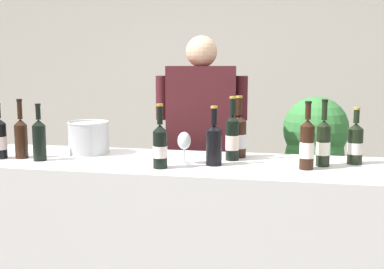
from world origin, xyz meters
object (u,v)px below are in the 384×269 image
(wine_bottle_5, at_px, (160,146))
(wine_bottle_8, at_px, (214,143))
(wine_bottle_0, at_px, (307,144))
(ice_bucket, at_px, (89,137))
(wine_bottle_7, at_px, (239,136))
(wine_bottle_2, at_px, (39,139))
(wine_bottle_4, at_px, (0,138))
(potted_shrub, at_px, (312,162))
(person_server, at_px, (201,164))
(wine_bottle_9, at_px, (323,143))
(wine_bottle_1, at_px, (232,137))
(wine_glass, at_px, (184,142))
(wine_bottle_3, at_px, (21,137))
(wine_bottle_6, at_px, (355,143))

(wine_bottle_5, bearing_deg, wine_bottle_8, 26.09)
(wine_bottle_0, relative_size, ice_bucket, 1.41)
(wine_bottle_7, relative_size, wine_bottle_8, 1.12)
(wine_bottle_8, bearing_deg, wine_bottle_2, -175.86)
(wine_bottle_4, relative_size, potted_shrub, 0.25)
(wine_bottle_5, bearing_deg, wine_bottle_4, 175.97)
(person_server, distance_m, potted_shrub, 0.85)
(wine_bottle_9, bearing_deg, wine_bottle_7, 161.35)
(wine_bottle_1, distance_m, ice_bucket, 0.85)
(wine_bottle_9, height_order, person_server, person_server)
(wine_bottle_5, height_order, wine_bottle_8, wine_bottle_5)
(wine_bottle_0, bearing_deg, wine_bottle_1, 158.38)
(wine_bottle_2, relative_size, wine_bottle_8, 1.01)
(wine_bottle_0, height_order, potted_shrub, wine_bottle_0)
(wine_bottle_4, xyz_separation_m, wine_glass, (1.04, 0.07, 0.00))
(wine_bottle_0, height_order, wine_bottle_9, wine_bottle_9)
(wine_bottle_2, xyz_separation_m, wine_bottle_8, (0.95, 0.07, -0.01))
(wine_bottle_4, bearing_deg, wine_glass, 3.67)
(wine_bottle_3, height_order, wine_glass, wine_bottle_3)
(wine_bottle_6, relative_size, wine_glass, 1.77)
(wine_bottle_5, xyz_separation_m, wine_glass, (0.10, 0.13, -0.00))
(wine_bottle_2, distance_m, potted_shrub, 1.94)
(wine_bottle_6, bearing_deg, potted_shrub, 100.58)
(wine_bottle_4, bearing_deg, wine_bottle_7, 13.12)
(wine_bottle_8, relative_size, person_server, 0.19)
(wine_bottle_8, distance_m, wine_glass, 0.16)
(wine_bottle_4, relative_size, wine_bottle_5, 0.95)
(wine_bottle_5, distance_m, wine_glass, 0.16)
(wine_bottle_3, height_order, person_server, person_server)
(wine_bottle_5, bearing_deg, ice_bucket, 149.34)
(wine_bottle_4, height_order, wine_bottle_9, wine_bottle_9)
(wine_bottle_7, xyz_separation_m, potted_shrub, (0.45, 0.88, -0.31))
(wine_bottle_8, bearing_deg, person_server, 105.38)
(wine_bottle_8, xyz_separation_m, wine_glass, (-0.16, 0.01, -0.00))
(wine_bottle_2, xyz_separation_m, wine_glass, (0.79, 0.08, -0.01))
(wine_bottle_7, relative_size, wine_glass, 2.05)
(wine_bottle_4, relative_size, person_server, 0.18)
(wine_bottle_1, distance_m, wine_bottle_2, 1.05)
(wine_bottle_5, relative_size, wine_bottle_7, 0.94)
(wine_bottle_0, xyz_separation_m, ice_bucket, (-1.24, 0.19, -0.03))
(wine_bottle_9, bearing_deg, wine_bottle_3, -175.86)
(wine_bottle_1, distance_m, wine_glass, 0.28)
(wine_bottle_9, relative_size, wine_glass, 2.04)
(wine_bottle_6, xyz_separation_m, wine_bottle_8, (-0.72, -0.18, 0.01))
(wine_bottle_9, relative_size, potted_shrub, 0.27)
(wine_bottle_2, relative_size, potted_shrub, 0.25)
(wine_bottle_2, distance_m, wine_bottle_3, 0.14)
(wine_bottle_3, bearing_deg, wine_bottle_2, -17.29)
(wine_bottle_0, xyz_separation_m, person_server, (-0.67, 0.74, -0.28))
(wine_bottle_3, distance_m, wine_bottle_8, 1.09)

